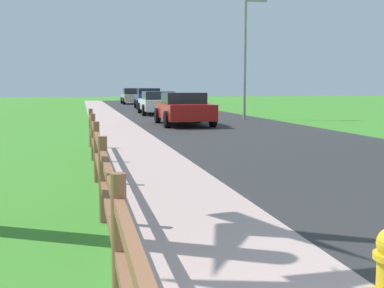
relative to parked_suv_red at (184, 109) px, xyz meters
The scene contains 10 objects.
ground_plane 5.85m from the parked_suv_red, 109.94° to the left, with size 120.00×120.00×0.00m, color #3F8B2B.
road_asphalt 7.64m from the parked_suv_red, 78.48° to the left, with size 7.00×66.00×0.01m, color #2E2E2E.
curb_concrete 8.99m from the parked_suv_red, 123.74° to the left, with size 6.00×66.00×0.01m, color #BEA19A.
grass_verge 9.90m from the parked_suv_red, 130.99° to the left, with size 5.00×66.00×0.00m, color #3F8B2B.
rail_fence 14.32m from the parked_suv_red, 106.54° to the right, with size 0.11×13.03×1.05m.
parked_suv_red is the anchor object (origin of this frame).
parked_car_white 8.67m from the parked_suv_red, 88.88° to the left, with size 2.25×4.94×1.38m.
parked_car_blue 16.91m from the parked_suv_red, 87.59° to the left, with size 2.20×4.82×1.55m.
parked_car_beige 27.59m from the parked_suv_red, 88.98° to the left, with size 2.05×4.71×1.54m.
street_lamp 5.87m from the parked_suv_red, 38.86° to the left, with size 1.17×0.20×6.14m.
Camera 1 is at (-2.32, -1.38, 1.63)m, focal length 46.10 mm.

